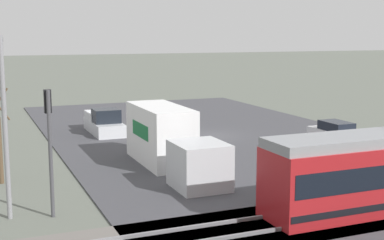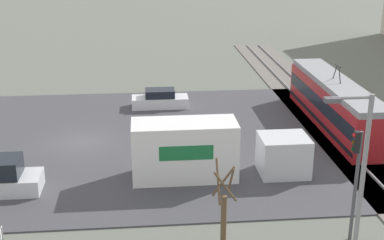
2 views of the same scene
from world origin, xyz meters
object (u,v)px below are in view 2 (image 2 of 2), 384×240
object	(u,v)px
sedan_car_0	(160,100)
traffic_light_pole	(356,171)
light_rail_tram	(335,104)
street_lamp_near_crossing	(358,169)
street_tree	(224,222)
box_truck	(209,151)

from	to	relation	value
sedan_car_0	traffic_light_pole	distance (m)	21.79
light_rail_tram	sedan_car_0	distance (m)	13.42
street_lamp_near_crossing	light_rail_tram	bearing A→B (deg)	162.76
sedan_car_0	street_tree	size ratio (longest dim) A/B	0.92
sedan_car_0	traffic_light_pole	world-z (taller)	traffic_light_pole
traffic_light_pole	street_tree	world-z (taller)	traffic_light_pole
street_tree	street_lamp_near_crossing	size ratio (longest dim) A/B	0.65
traffic_light_pole	street_tree	distance (m)	6.38
light_rail_tram	sedan_car_0	size ratio (longest dim) A/B	3.15
box_truck	street_tree	world-z (taller)	street_tree
light_rail_tram	traffic_light_pole	xyz separation A→B (m)	(14.75, -4.46, 1.73)
box_truck	sedan_car_0	world-z (taller)	box_truck
street_lamp_near_crossing	street_tree	bearing A→B (deg)	-89.74
traffic_light_pole	street_lamp_near_crossing	world-z (taller)	street_lamp_near_crossing
light_rail_tram	traffic_light_pole	world-z (taller)	traffic_light_pole
box_truck	light_rail_tram	bearing A→B (deg)	127.43
sedan_car_0	traffic_light_pole	xyz separation A→B (m)	(20.16, 7.79, 2.73)
light_rail_tram	street_tree	size ratio (longest dim) A/B	2.92
box_truck	traffic_light_pole	xyz separation A→B (m)	(7.11, 5.52, 1.81)
light_rail_tram	sedan_car_0	xyz separation A→B (m)	(-5.41, -12.24, -1.00)
sedan_car_0	street_tree	bearing A→B (deg)	4.61
street_lamp_near_crossing	box_truck	bearing A→B (deg)	-150.86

